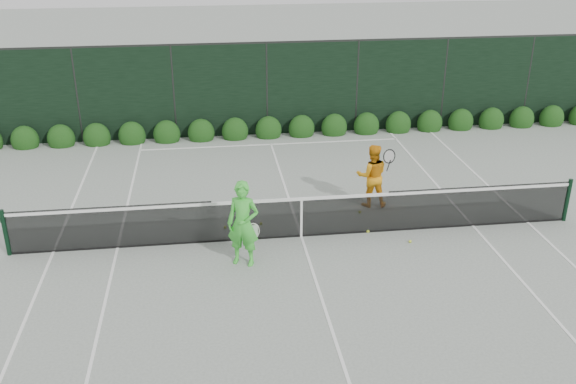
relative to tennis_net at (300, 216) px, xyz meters
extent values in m
plane|color=gray|center=(0.02, 0.00, -0.53)|extent=(80.00, 80.00, 0.00)
cylinder|color=black|center=(-6.38, 0.00, 0.00)|extent=(0.10, 0.10, 1.07)
cylinder|color=black|center=(6.42, 0.00, 0.00)|extent=(0.10, 0.10, 1.07)
cube|color=black|center=(-6.38, 0.00, 0.32)|extent=(0.10, 0.08, 0.12)
cube|color=black|center=(-4.18, 0.00, -0.02)|extent=(4.40, 0.01, 1.02)
cube|color=black|center=(0.02, 0.00, -0.05)|extent=(4.00, 0.01, 0.96)
cube|color=black|center=(4.22, 0.00, -0.02)|extent=(4.40, 0.01, 1.02)
cube|color=white|center=(0.02, 0.00, 0.41)|extent=(12.80, 0.03, 0.07)
cube|color=black|center=(0.02, 0.00, -0.51)|extent=(12.80, 0.02, 0.04)
cube|color=white|center=(0.02, 0.00, -0.07)|extent=(0.05, 0.03, 0.91)
imported|color=green|center=(-1.35, -1.03, 0.39)|extent=(0.79, 0.66, 1.85)
torus|color=beige|center=(-1.15, -0.93, 0.16)|extent=(0.30, 0.06, 0.30)
cylinder|color=black|center=(-1.15, -0.93, -0.08)|extent=(0.10, 0.03, 0.30)
imported|color=orange|center=(2.02, 1.47, 0.28)|extent=(0.85, 0.70, 1.62)
torus|color=black|center=(2.37, 1.27, 0.84)|extent=(0.30, 0.03, 0.30)
cylinder|color=black|center=(2.37, 1.27, 0.60)|extent=(0.10, 0.03, 0.30)
cube|color=white|center=(-5.46, 0.00, -0.53)|extent=(0.06, 23.77, 0.01)
cube|color=white|center=(5.51, 0.00, -0.53)|extent=(0.06, 23.77, 0.01)
cube|color=white|center=(-4.09, 0.00, -0.53)|extent=(0.06, 23.77, 0.01)
cube|color=white|center=(4.14, 0.00, -0.53)|extent=(0.06, 23.77, 0.01)
cube|color=white|center=(0.02, 11.88, -0.53)|extent=(11.03, 0.06, 0.01)
cube|color=white|center=(0.02, 6.40, -0.53)|extent=(8.23, 0.06, 0.01)
cube|color=white|center=(0.02, 0.00, -0.53)|extent=(0.06, 12.80, 0.01)
cube|color=black|center=(0.02, 7.50, 0.97)|extent=(32.00, 0.06, 3.00)
cube|color=#262826|center=(0.02, 7.50, 2.50)|extent=(32.00, 0.06, 0.06)
cylinder|color=#262826|center=(-5.98, 7.50, 0.97)|extent=(0.08, 0.08, 3.00)
cylinder|color=#262826|center=(-2.98, 7.50, 0.97)|extent=(0.08, 0.08, 3.00)
cylinder|color=#262826|center=(0.02, 7.50, 0.97)|extent=(0.08, 0.08, 3.00)
cylinder|color=#262826|center=(3.02, 7.50, 0.97)|extent=(0.08, 0.08, 3.00)
cylinder|color=#262826|center=(6.02, 7.50, 0.97)|extent=(0.08, 0.08, 3.00)
cylinder|color=#262826|center=(9.02, 7.50, 0.97)|extent=(0.08, 0.08, 3.00)
ellipsoid|color=#0F360E|center=(-7.68, 7.15, -0.30)|extent=(0.86, 0.65, 0.94)
ellipsoid|color=#0F360E|center=(-6.58, 7.15, -0.30)|extent=(0.86, 0.65, 0.94)
ellipsoid|color=#0F360E|center=(-5.48, 7.15, -0.30)|extent=(0.86, 0.65, 0.94)
ellipsoid|color=#0F360E|center=(-4.38, 7.15, -0.30)|extent=(0.86, 0.65, 0.94)
ellipsoid|color=#0F360E|center=(-3.28, 7.15, -0.30)|extent=(0.86, 0.65, 0.94)
ellipsoid|color=#0F360E|center=(-2.18, 7.15, -0.30)|extent=(0.86, 0.65, 0.94)
ellipsoid|color=#0F360E|center=(-1.08, 7.15, -0.30)|extent=(0.86, 0.65, 0.94)
ellipsoid|color=#0F360E|center=(0.02, 7.15, -0.30)|extent=(0.86, 0.65, 0.94)
ellipsoid|color=#0F360E|center=(1.12, 7.15, -0.30)|extent=(0.86, 0.65, 0.94)
ellipsoid|color=#0F360E|center=(2.22, 7.15, -0.30)|extent=(0.86, 0.65, 0.94)
ellipsoid|color=#0F360E|center=(3.32, 7.15, -0.30)|extent=(0.86, 0.65, 0.94)
ellipsoid|color=#0F360E|center=(4.42, 7.15, -0.30)|extent=(0.86, 0.65, 0.94)
ellipsoid|color=#0F360E|center=(5.52, 7.15, -0.30)|extent=(0.86, 0.65, 0.94)
ellipsoid|color=#0F360E|center=(6.62, 7.15, -0.30)|extent=(0.86, 0.65, 0.94)
ellipsoid|color=#0F360E|center=(7.72, 7.15, -0.30)|extent=(0.86, 0.65, 0.94)
ellipsoid|color=#0F360E|center=(8.82, 7.15, -0.30)|extent=(0.86, 0.65, 0.94)
ellipsoid|color=#0F360E|center=(9.92, 7.15, -0.30)|extent=(0.86, 0.65, 0.94)
sphere|color=#C4D62F|center=(2.41, -0.62, -0.50)|extent=(0.07, 0.07, 0.07)
sphere|color=#C4D62F|center=(-0.83, 0.73, -0.50)|extent=(0.07, 0.07, 0.07)
sphere|color=#C4D62F|center=(-1.69, 0.64, -0.50)|extent=(0.07, 0.07, 0.07)
sphere|color=#C4D62F|center=(1.59, -0.02, -0.50)|extent=(0.07, 0.07, 0.07)
sphere|color=#C4D62F|center=(1.65, 1.04, -0.50)|extent=(0.07, 0.07, 0.07)
camera|label=1|loc=(-2.00, -12.88, 6.29)|focal=40.00mm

